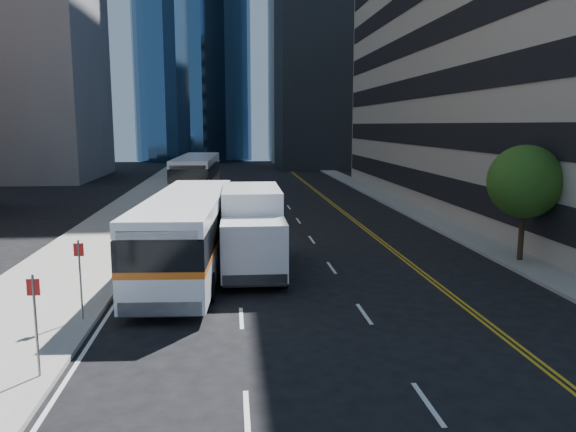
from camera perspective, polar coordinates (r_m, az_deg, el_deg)
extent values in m
plane|color=black|center=(16.80, 7.67, -12.12)|extent=(160.00, 160.00, 0.00)
cube|color=gray|center=(41.21, -15.17, 0.53)|extent=(5.00, 90.00, 0.15)
cube|color=gray|center=(42.60, 11.67, 0.94)|extent=(2.00, 90.00, 0.15)
cube|color=gray|center=(72.34, -26.61, 17.39)|extent=(18.00, 18.00, 35.00)
cylinder|color=#332114|center=(26.91, 22.60, -1.84)|extent=(0.24, 0.24, 2.20)
sphere|color=#1E4714|center=(26.59, 22.92, 3.24)|extent=(3.20, 3.20, 3.20)
cube|color=white|center=(23.51, -10.11, -3.55)|extent=(3.53, 12.79, 1.16)
cube|color=orange|center=(23.37, -10.15, -1.91)|extent=(3.55, 12.81, 0.23)
cube|color=black|center=(23.26, -10.20, -0.51)|extent=(3.55, 12.81, 0.95)
cube|color=white|center=(23.15, -10.25, 1.42)|extent=(3.53, 12.79, 0.53)
cylinder|color=black|center=(20.22, -15.07, -7.07)|extent=(0.38, 1.07, 1.05)
cylinder|color=black|center=(19.82, -7.96, -7.17)|extent=(0.38, 1.07, 1.05)
cylinder|color=black|center=(27.04, -11.74, -2.83)|extent=(0.38, 1.07, 1.05)
cylinder|color=black|center=(26.74, -6.45, -2.83)|extent=(0.38, 1.07, 1.05)
cube|color=white|center=(48.03, -9.19, 3.06)|extent=(3.47, 13.58, 1.23)
cube|color=#C55812|center=(47.96, -9.21, 3.93)|extent=(3.49, 13.60, 0.25)
cube|color=black|center=(47.91, -9.23, 4.66)|extent=(3.49, 13.60, 1.01)
cube|color=white|center=(47.85, -9.26, 5.67)|extent=(3.47, 13.58, 0.56)
cylinder|color=black|center=(44.26, -11.41, 1.89)|extent=(0.38, 1.14, 1.12)
cylinder|color=black|center=(43.96, -7.95, 1.94)|extent=(0.38, 1.14, 1.12)
cylinder|color=black|center=(51.77, -10.27, 2.98)|extent=(0.38, 1.14, 1.12)
cylinder|color=black|center=(51.53, -7.30, 3.02)|extent=(0.38, 1.14, 1.12)
cube|color=silver|center=(21.15, -3.49, -3.38)|extent=(2.47, 2.27, 2.14)
cube|color=black|center=(20.12, -3.42, -2.85)|extent=(2.25, 0.08, 1.12)
cube|color=silver|center=(24.54, -3.76, -0.16)|extent=(2.50, 4.92, 2.65)
cube|color=black|center=(23.74, -3.65, -4.25)|extent=(1.92, 6.75, 0.25)
cylinder|color=black|center=(21.19, -6.45, -6.15)|extent=(0.30, 0.98, 0.98)
cylinder|color=black|center=(21.25, -0.46, -6.05)|extent=(0.30, 0.98, 0.98)
cylinder|color=black|center=(26.14, -6.22, -3.19)|extent=(0.30, 0.98, 0.98)
cylinder|color=black|center=(26.19, -1.38, -3.11)|extent=(0.30, 0.98, 0.98)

